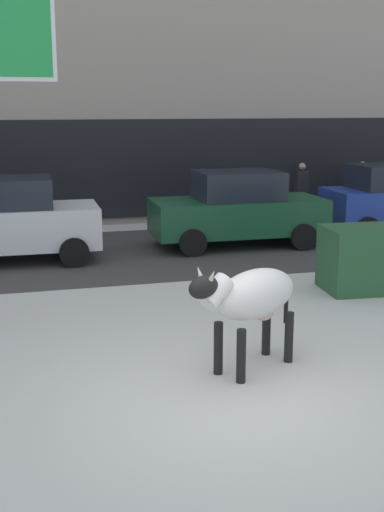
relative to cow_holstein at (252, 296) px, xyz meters
The scene contains 9 objects.
ground_plane 1.40m from the cow_holstein, 125.11° to the right, with size 120.00×120.00×0.00m, color silver.
road_strip 7.41m from the cow_holstein, 94.38° to the left, with size 60.00×5.60×0.01m, color #423F3F.
building_facade 15.26m from the cow_holstein, 92.26° to the left, with size 44.00×6.10×13.00m.
cow_holstein is the anchor object (origin of this frame).
car_white_hatchback 7.73m from the cow_holstein, 111.69° to the left, with size 3.53×1.97×1.86m.
car_darkgreen_sedan 7.85m from the cow_holstein, 72.19° to the left, with size 4.23×2.04×1.84m.
pedestrian_near_billboard 12.68m from the cow_holstein, 54.54° to the left, with size 0.36×0.24×1.73m.
pedestrian_by_cars 11.64m from the cow_holstein, 62.50° to the left, with size 0.36×0.24×1.73m.
dumpster 4.63m from the cow_holstein, 41.20° to the left, with size 1.70×1.10×1.20m, color #285633.
Camera 1 is at (-2.36, -6.98, 3.42)m, focal length 46.73 mm.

